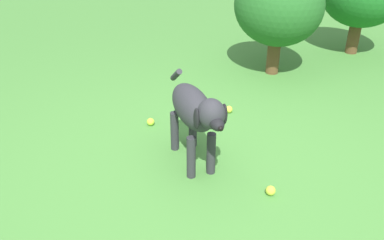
% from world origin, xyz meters
% --- Properties ---
extents(ground, '(14.00, 14.00, 0.00)m').
position_xyz_m(ground, '(0.00, 0.00, 0.00)').
color(ground, '#478438').
extents(dog, '(0.97, 0.33, 0.66)m').
position_xyz_m(dog, '(0.16, 0.03, 0.44)').
color(dog, '#2D2D33').
rests_on(dog, ground).
extents(tennis_ball_0, '(0.07, 0.07, 0.07)m').
position_xyz_m(tennis_ball_0, '(0.73, -0.65, 0.03)').
color(tennis_ball_0, '#CBE03C').
rests_on(tennis_ball_0, ground).
extents(tennis_ball_1, '(0.07, 0.07, 0.07)m').
position_xyz_m(tennis_ball_1, '(0.86, 0.08, 0.03)').
color(tennis_ball_1, '#C1E237').
rests_on(tennis_ball_1, ground).
extents(tennis_ball_2, '(0.07, 0.07, 0.07)m').
position_xyz_m(tennis_ball_2, '(-0.39, -0.24, 0.03)').
color(tennis_ball_2, '#C6D239').
rests_on(tennis_ball_2, ground).
extents(shrub_near, '(1.00, 0.90, 1.18)m').
position_xyz_m(shrub_near, '(1.32, -1.62, 0.75)').
color(shrub_near, brown).
rests_on(shrub_near, ground).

